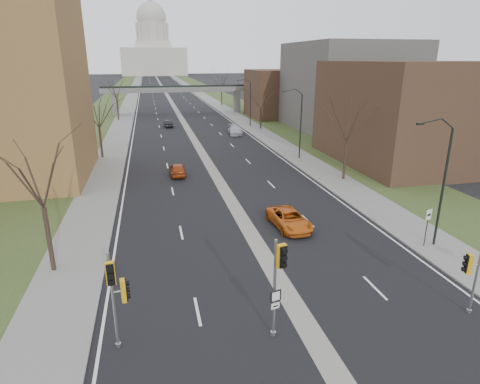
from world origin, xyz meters
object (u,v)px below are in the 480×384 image
object	(u,v)px
signal_pole_median	(278,273)
car_left_far	(168,123)
car_left_near	(178,169)
car_right_near	(289,219)
signal_pole_right	(477,261)
car_right_mid	(235,130)
signal_pole_left	(116,288)
speed_limit_sign	(428,221)

from	to	relation	value
signal_pole_median	car_left_far	size ratio (longest dim) A/B	1.23
car_left_near	car_right_near	bearing A→B (deg)	114.53
car_left_far	signal_pole_right	bearing A→B (deg)	96.63
car_left_near	signal_pole_right	bearing A→B (deg)	113.91
signal_pole_median	car_right_mid	xyz separation A→B (m)	(9.04, 51.58, -2.67)
signal_pole_right	car_right_mid	bearing A→B (deg)	113.50
car_left_far	car_right_mid	bearing A→B (deg)	131.37
car_right_near	signal_pole_left	bearing A→B (deg)	-140.75
car_left_near	car_left_far	distance (m)	33.79
speed_limit_sign	car_left_far	xyz separation A→B (m)	(-14.34, 55.37, -1.28)
car_left_far	car_left_near	bearing A→B (deg)	84.89
signal_pole_median	car_right_mid	size ratio (longest dim) A/B	0.96
car_right_near	car_right_mid	size ratio (longest dim) A/B	0.97
signal_pole_right	car_left_near	world-z (taller)	signal_pole_right
signal_pole_right	car_right_mid	xyz separation A→B (m)	(-0.90, 51.93, -2.26)
signal_pole_right	speed_limit_sign	bearing A→B (deg)	91.32
speed_limit_sign	car_right_mid	world-z (taller)	speed_limit_sign
signal_pole_left	car_left_far	distance (m)	61.56
signal_pole_median	car_left_far	xyz separation A→B (m)	(-1.63, 62.17, -2.75)
car_left_near	car_left_far	xyz separation A→B (m)	(0.74, 33.79, -0.04)
signal_pole_median	car_right_near	world-z (taller)	signal_pole_median
signal_pole_median	car_right_near	distance (m)	13.28
signal_pole_right	car_left_far	distance (m)	63.62
car_left_far	speed_limit_sign	bearing A→B (deg)	100.66
car_left_near	car_right_mid	bearing A→B (deg)	-115.49
car_right_near	car_right_mid	xyz separation A→B (m)	(4.21, 39.52, 0.05)
signal_pole_median	car_left_near	size ratio (longest dim) A/B	1.20
car_left_near	car_right_mid	size ratio (longest dim) A/B	0.80
signal_pole_left	signal_pole_right	bearing A→B (deg)	-12.64
car_right_near	car_right_mid	distance (m)	39.74
signal_pole_right	car_right_mid	distance (m)	51.98
signal_pole_median	car_right_near	bearing A→B (deg)	54.17
car_left_near	car_right_mid	distance (m)	25.86
speed_limit_sign	car_left_near	xyz separation A→B (m)	(-15.08, 21.58, -1.24)
car_left_near	car_left_far	bearing A→B (deg)	-90.55
car_left_near	car_right_near	size ratio (longest dim) A/B	0.83
signal_pole_left	signal_pole_right	world-z (taller)	signal_pole_left
signal_pole_median	car_left_far	world-z (taller)	signal_pole_median
signal_pole_median	signal_pole_right	world-z (taller)	signal_pole_median
signal_pole_median	car_right_near	xyz separation A→B (m)	(4.83, 12.07, -2.73)
signal_pole_left	car_right_near	distance (m)	16.36
car_right_mid	speed_limit_sign	bearing A→B (deg)	-79.55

